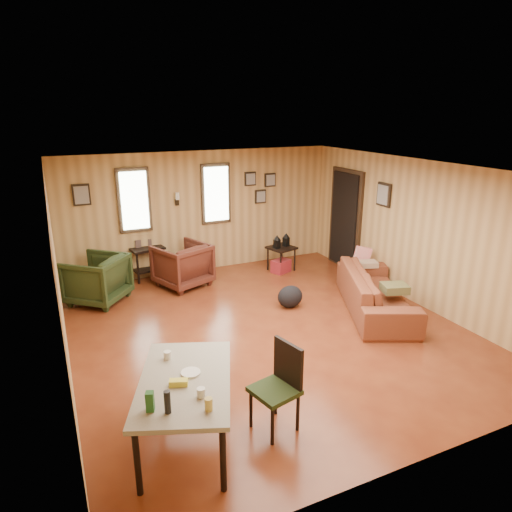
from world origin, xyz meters
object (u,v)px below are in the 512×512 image
Objects in this scene: sofa at (376,285)px; side_table at (281,246)px; end_table at (146,256)px; recliner_brown at (182,263)px; recliner_green at (96,277)px; dining_table at (185,386)px.

sofa reaches higher than side_table.
end_table is 1.01× the size of side_table.
sofa is at bearing -45.00° from end_table.
recliner_brown is (-2.56, 2.38, 0.00)m from sofa.
side_table is (3.58, 0.09, 0.08)m from recliner_green.
dining_table reaches higher than end_table.
recliner_green is (-4.09, 2.26, 0.01)m from sofa.
side_table is 0.47× the size of dining_table.
dining_table is at bearing -97.28° from end_table.
dining_table is (-0.62, -4.85, 0.22)m from end_table.
recliner_brown is at bearing -53.06° from end_table.
dining_table is at bearing 140.30° from sofa.
sofa is at bearing -77.91° from side_table.
end_table is at bearing 104.08° from dining_table.
dining_table reaches higher than recliner_green.
side_table is (2.05, -0.03, 0.08)m from recliner_brown.
sofa is 2.54× the size of recliner_brown.
sofa is 4.10m from dining_table.
sofa is 2.41m from side_table.
recliner_green is 3.59m from side_table.
dining_table is at bearing -127.84° from side_table.
recliner_brown is at bearing 71.81° from sofa.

